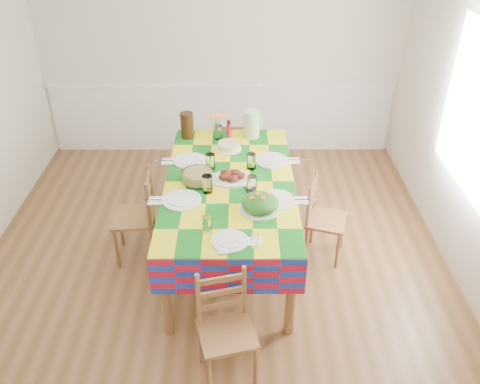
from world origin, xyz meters
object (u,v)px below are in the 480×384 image
Objects in this scene: chair_far at (232,152)px; chair_right at (322,219)px; chair_left at (138,217)px; tea_pitcher at (187,125)px; dining_table at (230,190)px; chair_near at (226,330)px; meat_platter at (232,177)px; green_pitcher at (252,124)px.

chair_far is 1.63m from chair_right.
chair_left reaches higher than chair_far.
tea_pitcher reaches higher than chair_far.
chair_far is 0.94× the size of chair_left.
dining_table is 1.04m from tea_pitcher.
chair_near is at bearing 165.09° from chair_right.
tea_pitcher is at bearing 49.05° from chair_far.
meat_platter reaches higher than chair_far.
chair_near is at bearing -90.42° from dining_table.
meat_platter is 1.43m from chair_far.
chair_left is at bearing 107.64° from chair_near.
green_pitcher reaches higher than chair_far.
tea_pitcher is 0.32× the size of chair_far.
chair_far is at bearing 75.48° from chair_near.
chair_left is at bearing -114.97° from tea_pitcher.
green_pitcher reaches higher than dining_table.
chair_far is at bearing 46.39° from tea_pitcher.
chair_near is (-0.03, -1.40, -0.44)m from meat_platter.
tea_pitcher reaches higher than chair_near.
dining_table is 5.35× the size of meat_platter.
meat_platter reaches higher than chair_left.
chair_near is 0.96× the size of chair_left.
tea_pitcher reaches higher than meat_platter.
dining_table is at bearing 75.23° from chair_near.
chair_right is at bearing 43.07° from chair_near.
chair_left reaches higher than dining_table.
meat_platter is 0.48× the size of chair_right.
green_pitcher is 0.33× the size of chair_far.
meat_platter is 0.47× the size of chair_far.
meat_platter is 1.41× the size of green_pitcher.
green_pitcher is at bearing 53.77° from chair_right.
meat_platter is 0.92m from green_pitcher.
chair_far is at bearing 142.74° from chair_left.
chair_near is 1.65m from chair_right.
chair_left reaches higher than chair_right.
chair_near is at bearing 27.10° from chair_left.
green_pitcher reaches higher than chair_left.
chair_near is 2.76m from chair_far.
chair_left is (-0.42, -0.90, -0.53)m from tea_pitcher.
tea_pitcher is 2.39m from chair_near.
meat_platter is at bearing -102.61° from green_pitcher.
green_pitcher is at bearing 118.18° from chair_far.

